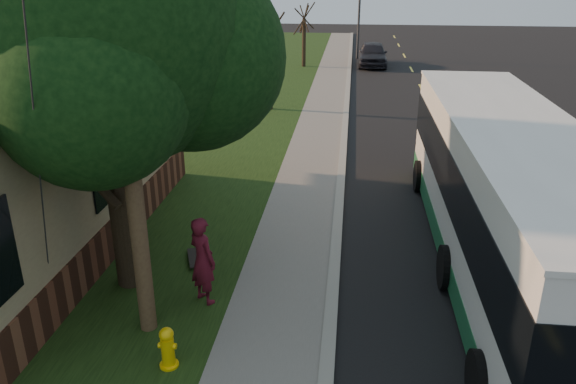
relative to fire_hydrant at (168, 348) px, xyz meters
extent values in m
plane|color=black|center=(2.60, 0.00, -0.43)|extent=(120.00, 120.00, 0.00)
cube|color=black|center=(6.60, 10.00, -0.43)|extent=(8.00, 80.00, 0.01)
cube|color=gray|center=(2.60, 10.00, -0.37)|extent=(0.25, 80.00, 0.12)
cube|color=slate|center=(1.60, 10.00, -0.39)|extent=(2.00, 80.00, 0.08)
cube|color=black|center=(-1.90, 10.00, -0.40)|extent=(5.00, 80.00, 0.07)
cylinder|color=yellow|center=(0.00, 0.00, -0.09)|extent=(0.22, 0.22, 0.55)
sphere|color=yellow|center=(0.00, 0.00, 0.26)|extent=(0.24, 0.24, 0.24)
cylinder|color=yellow|center=(0.00, 0.00, 0.04)|extent=(0.30, 0.10, 0.10)
cylinder|color=yellow|center=(0.00, 0.00, 0.04)|extent=(0.10, 0.18, 0.10)
cylinder|color=yellow|center=(0.00, 0.00, -0.34)|extent=(0.32, 0.32, 0.04)
cylinder|color=#473321|center=(-0.70, 1.00, 4.14)|extent=(0.30, 0.30, 9.00)
cylinder|color=#2D2D30|center=(-1.60, -0.10, 3.37)|extent=(2.52, 3.21, 7.60)
cylinder|color=black|center=(-1.60, 2.50, 1.64)|extent=(0.56, 0.56, 4.00)
sphere|color=black|center=(-1.60, 2.50, 4.84)|extent=(5.20, 5.20, 5.20)
sphere|color=black|center=(-0.20, 3.10, 4.24)|extent=(3.60, 3.60, 3.60)
sphere|color=black|center=(-2.80, 2.10, 4.54)|extent=(3.80, 3.80, 3.80)
sphere|color=black|center=(-1.30, 1.20, 3.94)|extent=(3.20, 3.20, 3.20)
cylinder|color=black|center=(-0.90, 18.00, 1.29)|extent=(0.24, 0.24, 3.30)
cylinder|color=black|center=(-0.90, 18.00, 2.94)|extent=(1.38, 0.57, 2.01)
cylinder|color=black|center=(-0.90, 18.00, 2.94)|extent=(0.74, 1.21, 1.58)
cylinder|color=black|center=(-0.90, 18.00, 2.94)|extent=(0.65, 1.05, 1.95)
cylinder|color=black|center=(-0.90, 18.00, 2.94)|extent=(1.28, 0.53, 1.33)
cylinder|color=black|center=(-0.90, 18.00, 2.94)|extent=(0.75, 1.21, 1.70)
cylinder|color=black|center=(-0.40, 30.00, 1.15)|extent=(0.24, 0.24, 3.03)
cylinder|color=black|center=(-0.40, 30.00, 2.66)|extent=(1.38, 0.57, 2.01)
cylinder|color=black|center=(-0.40, 30.00, 2.66)|extent=(0.74, 1.21, 1.58)
cylinder|color=black|center=(-0.40, 30.00, 2.66)|extent=(0.65, 1.05, 1.95)
cylinder|color=black|center=(-0.40, 30.00, 2.66)|extent=(1.28, 0.53, 1.33)
cylinder|color=black|center=(-0.40, 30.00, 2.66)|extent=(0.75, 1.21, 1.70)
cylinder|color=#2D2D30|center=(3.10, 34.00, 2.32)|extent=(0.16, 0.16, 5.50)
cube|color=silver|center=(6.17, 4.16, 1.43)|extent=(2.52, 12.07, 2.72)
cube|color=#1A5E36|center=(6.17, 4.16, 0.02)|extent=(2.54, 12.09, 0.55)
cube|color=black|center=(6.17, 4.16, 1.63)|extent=(2.56, 12.11, 1.11)
cube|color=silver|center=(6.17, 4.16, 2.81)|extent=(2.57, 12.12, 0.08)
cylinder|color=black|center=(4.92, -0.27, 0.03)|extent=(0.28, 0.93, 0.93)
cylinder|color=black|center=(4.92, 3.15, 0.03)|extent=(0.28, 0.93, 0.93)
cylinder|color=black|center=(7.43, 3.15, 0.03)|extent=(0.28, 0.93, 0.93)
cylinder|color=black|center=(4.92, 8.59, 0.03)|extent=(0.28, 0.93, 0.93)
cylinder|color=black|center=(7.43, 8.59, 0.03)|extent=(0.28, 0.93, 0.93)
imported|color=#53101E|center=(0.10, 1.99, 0.53)|extent=(0.78, 0.74, 1.79)
cube|color=black|center=(-0.56, 3.53, -0.29)|extent=(0.52, 0.93, 0.02)
cylinder|color=silver|center=(-0.45, 3.23, -0.33)|extent=(0.21, 0.12, 0.06)
cylinder|color=silver|center=(-0.66, 3.83, -0.33)|extent=(0.21, 0.12, 0.06)
cube|color=black|center=(-4.88, 7.76, 0.15)|extent=(1.33, 1.08, 1.08)
cube|color=black|center=(-4.88, 7.76, 0.72)|extent=(1.38, 1.13, 0.07)
imported|color=black|center=(4.10, 31.11, 0.35)|extent=(1.88, 4.59, 1.56)
camera|label=1|loc=(2.81, -7.27, 5.79)|focal=35.00mm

